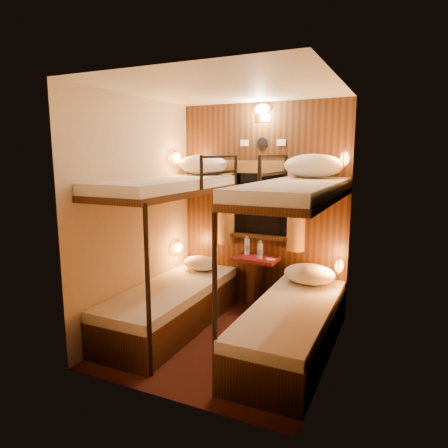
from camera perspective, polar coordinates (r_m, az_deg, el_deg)
The scene contains 22 objects.
floor at distance 4.12m, azimuth 0.13°, elevation -16.32°, with size 2.10×2.10×0.00m, color #38180F.
ceiling at distance 3.74m, azimuth 0.15°, elevation 18.84°, with size 2.10×2.10×0.00m, color silver.
wall_back at distance 4.71m, azimuth 5.50°, elevation 2.30°, with size 2.40×2.40×0.00m, color #C6B293.
wall_front at distance 2.84m, azimuth -8.76°, elevation -2.81°, with size 2.40×2.40×0.00m, color #C6B293.
wall_left at distance 4.26m, azimuth -12.19°, elevation 1.31°, with size 2.40×2.40×0.00m, color #C6B293.
wall_right at distance 3.45m, azimuth 15.39°, elevation -0.79°, with size 2.40×2.40×0.00m, color #C6B293.
back_panel at distance 4.69m, azimuth 5.44°, elevation 2.28°, with size 2.00×0.03×2.40m, color black.
bunk_left at distance 4.26m, azimuth -7.48°, elevation -7.41°, with size 0.72×1.90×1.82m.
bunk_right at distance 3.76m, azimuth 9.74°, elevation -9.86°, with size 0.72×1.90×1.82m.
window at distance 4.67m, azimuth 5.31°, elevation 2.00°, with size 1.00×0.12×0.79m.
curtains at distance 4.63m, azimuth 5.19°, elevation 2.97°, with size 1.10×0.22×1.00m.
back_fixtures at distance 4.64m, azimuth 5.51°, elevation 15.14°, with size 0.54×0.09×0.48m.
reading_lamps at distance 4.38m, azimuth 3.98°, elevation 2.28°, with size 2.00×0.20×1.25m.
table at distance 4.69m, azimuth 4.52°, elevation -7.54°, with size 0.50×0.34×0.66m.
bottle_left at distance 4.71m, azimuth 3.33°, elevation -3.26°, with size 0.07×0.07×0.23m.
bottle_right at distance 4.54m, azimuth 5.18°, elevation -3.88°, with size 0.06×0.06×0.21m.
sachet_a at distance 4.54m, azimuth 6.76°, elevation -5.05°, with size 0.09×0.07×0.01m, color silver.
sachet_b at distance 4.58m, azimuth 6.42°, elevation -4.93°, with size 0.07×0.05×0.01m, color silver.
pillow_lower_left at distance 4.79m, azimuth -3.38°, elevation -5.59°, with size 0.43×0.31×0.17m, color silver.
pillow_lower_right at distance 4.37m, azimuth 12.09°, elevation -7.00°, with size 0.55×0.39×0.21m, color silver.
pillow_upper_left at distance 4.70m, azimuth -3.02°, elevation 8.48°, with size 0.59×0.42×0.23m, color silver.
pillow_upper_right at distance 4.19m, azimuth 12.66°, elevation 8.13°, with size 0.61×0.43×0.24m, color silver.
Camera 1 is at (1.55, -3.35, 1.82)m, focal length 32.00 mm.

